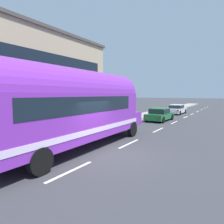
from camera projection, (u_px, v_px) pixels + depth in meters
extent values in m
plane|color=#38383D|center=(105.00, 155.00, 9.41)|extent=(300.00, 300.00, 0.00)
cube|color=silver|center=(70.00, 171.00, 7.41)|extent=(0.14, 2.40, 0.01)
cube|color=silver|center=(129.00, 144.00, 11.55)|extent=(0.14, 2.40, 0.01)
cube|color=silver|center=(158.00, 130.00, 15.98)|extent=(0.14, 2.40, 0.01)
cube|color=silver|center=(174.00, 122.00, 20.28)|extent=(0.14, 2.40, 0.01)
cube|color=silver|center=(186.00, 117.00, 24.98)|extent=(0.14, 2.40, 0.01)
cube|color=silver|center=(192.00, 114.00, 28.87)|extent=(0.14, 2.40, 0.01)
cube|color=silver|center=(198.00, 111.00, 33.19)|extent=(0.14, 2.40, 0.01)
cube|color=silver|center=(202.00, 110.00, 37.30)|extent=(0.14, 2.40, 0.01)
cube|color=silver|center=(205.00, 108.00, 41.48)|extent=(0.14, 2.40, 0.01)
cube|color=silver|center=(207.00, 107.00, 45.33)|extent=(0.14, 2.40, 0.01)
cube|color=silver|center=(137.00, 121.00, 21.55)|extent=(0.12, 80.00, 0.01)
cube|color=gray|center=(117.00, 121.00, 20.53)|extent=(2.68, 90.00, 0.15)
cube|color=black|center=(35.00, 109.00, 14.03)|extent=(0.08, 15.02, 1.20)
cube|color=black|center=(34.00, 58.00, 13.72)|extent=(0.08, 15.02, 1.20)
cube|color=purple|center=(75.00, 116.00, 10.24)|extent=(2.61, 9.64, 2.30)
cylinder|color=purple|center=(75.00, 93.00, 10.14)|extent=(2.56, 9.54, 2.45)
cube|color=purple|center=(124.00, 118.00, 14.98)|extent=(2.27, 1.33, 0.95)
cube|color=silver|center=(75.00, 128.00, 10.30)|extent=(2.65, 9.68, 0.24)
cube|color=black|center=(71.00, 104.00, 9.93)|extent=(2.62, 7.84, 0.76)
cube|color=black|center=(120.00, 100.00, 14.35)|extent=(2.14, 0.12, 0.96)
cube|color=silver|center=(128.00, 119.00, 15.58)|extent=(0.90, 0.11, 0.56)
cylinder|color=black|center=(103.00, 126.00, 14.72)|extent=(0.27, 1.00, 1.00)
cylinder|color=black|center=(132.00, 129.00, 13.53)|extent=(0.27, 1.00, 1.00)
cylinder|color=black|center=(1.00, 152.00, 8.20)|extent=(0.27, 1.00, 1.00)
cylinder|color=black|center=(40.00, 161.00, 7.01)|extent=(0.27, 1.00, 1.00)
cube|color=#196633|center=(160.00, 116.00, 21.50)|extent=(1.94, 4.45, 0.60)
cube|color=#196633|center=(159.00, 111.00, 21.35)|extent=(1.67, 2.10, 0.55)
cube|color=black|center=(159.00, 111.00, 21.35)|extent=(1.74, 2.14, 0.43)
cube|color=red|center=(145.00, 116.00, 20.06)|extent=(0.20, 0.05, 0.14)
cube|color=red|center=(160.00, 117.00, 19.21)|extent=(0.20, 0.05, 0.14)
cylinder|color=black|center=(157.00, 116.00, 23.25)|extent=(0.22, 0.65, 0.64)
cylinder|color=black|center=(172.00, 117.00, 22.31)|extent=(0.22, 0.65, 0.64)
cylinder|color=black|center=(147.00, 119.00, 20.73)|extent=(0.22, 0.65, 0.64)
cylinder|color=black|center=(163.00, 120.00, 19.79)|extent=(0.22, 0.65, 0.64)
cube|color=white|center=(177.00, 110.00, 29.00)|extent=(1.83, 4.66, 0.60)
cube|color=white|center=(177.00, 106.00, 28.84)|extent=(1.59, 2.31, 0.55)
cube|color=black|center=(177.00, 107.00, 28.84)|extent=(1.65, 2.35, 0.43)
cube|color=red|center=(167.00, 110.00, 27.42)|extent=(0.20, 0.04, 0.14)
cube|color=red|center=(178.00, 110.00, 26.62)|extent=(0.20, 0.04, 0.14)
cylinder|color=black|center=(174.00, 111.00, 30.82)|extent=(0.21, 0.64, 0.64)
cylinder|color=black|center=(185.00, 111.00, 29.93)|extent=(0.21, 0.64, 0.64)
cylinder|color=black|center=(168.00, 112.00, 28.10)|extent=(0.21, 0.64, 0.64)
cylinder|color=black|center=(180.00, 113.00, 27.21)|extent=(0.21, 0.64, 0.64)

